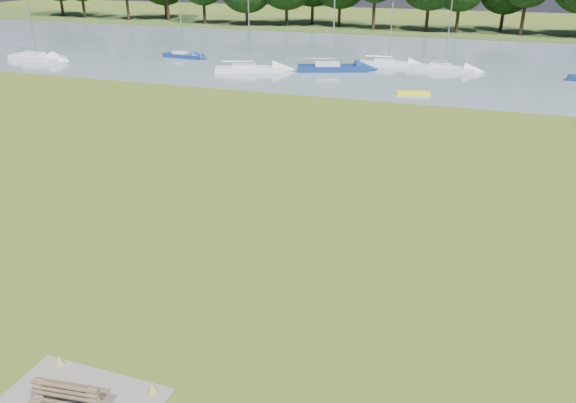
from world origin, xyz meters
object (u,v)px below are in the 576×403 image
(sailboat_7, at_px, (183,54))
(sailboat_8, at_px, (332,66))
(bench_pair, at_px, (68,400))
(kayak, at_px, (413,93))
(sailboat_3, at_px, (249,67))
(sailboat_9, at_px, (36,56))
(sailboat_4, at_px, (444,67))
(sailboat_6, at_px, (388,62))

(sailboat_7, height_order, sailboat_8, sailboat_8)
(bench_pair, xyz_separation_m, sailboat_7, (-24.13, 49.20, -0.03))
(kayak, bearing_deg, bench_pair, -108.82)
(bench_pair, distance_m, sailboat_8, 47.38)
(sailboat_8, bearing_deg, sailboat_3, -179.83)
(kayak, relative_size, sailboat_8, 0.27)
(sailboat_9, bearing_deg, sailboat_3, 7.38)
(sailboat_4, xyz_separation_m, sailboat_9, (-43.29, -8.75, 0.10))
(sailboat_3, distance_m, sailboat_7, 11.60)
(sailboat_6, xyz_separation_m, sailboat_7, (-23.04, -2.46, 0.01))
(bench_pair, xyz_separation_m, kayak, (3.27, 39.09, -0.30))
(sailboat_3, relative_size, sailboat_6, 1.37)
(sailboat_6, height_order, sailboat_8, sailboat_8)
(kayak, bearing_deg, sailboat_8, 125.40)
(sailboat_4, height_order, sailboat_9, sailboat_9)
(bench_pair, relative_size, sailboat_4, 0.22)
(bench_pair, height_order, sailboat_9, sailboat_9)
(kayak, height_order, sailboat_3, sailboat_3)
(sailboat_8, bearing_deg, sailboat_9, 167.74)
(sailboat_4, bearing_deg, sailboat_6, 176.47)
(bench_pair, distance_m, sailboat_7, 54.80)
(bench_pair, relative_size, sailboat_3, 0.21)
(bench_pair, xyz_separation_m, sailboat_8, (-5.97, 47.00, 0.10))
(sailboat_3, bearing_deg, bench_pair, -93.76)
(bench_pair, bearing_deg, sailboat_4, 77.71)
(kayak, distance_m, sailboat_4, 11.93)
(sailboat_3, bearing_deg, sailboat_6, 9.96)
(sailboat_6, height_order, sailboat_7, sailboat_7)
(sailboat_4, height_order, sailboat_6, sailboat_4)
(bench_pair, height_order, kayak, bench_pair)
(sailboat_9, bearing_deg, bench_pair, -44.46)
(bench_pair, distance_m, kayak, 39.23)
(kayak, height_order, sailboat_9, sailboat_9)
(sailboat_9, bearing_deg, kayak, -1.13)
(bench_pair, xyz_separation_m, sailboat_3, (-13.74, 44.05, -0.01))
(kayak, distance_m, sailboat_6, 13.31)
(sailboat_3, distance_m, sailboat_6, 14.76)
(bench_pair, height_order, sailboat_7, sailboat_7)
(sailboat_7, relative_size, sailboat_8, 0.66)
(sailboat_4, relative_size, sailboat_7, 1.25)
(kayak, relative_size, sailboat_6, 0.43)
(sailboat_4, xyz_separation_m, sailboat_7, (-28.85, -1.74, -0.01))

